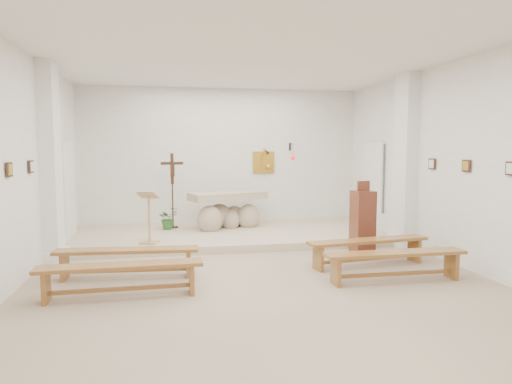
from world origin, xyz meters
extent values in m
cube|color=tan|center=(0.00, 0.00, 0.00)|extent=(7.00, 10.00, 0.00)
cube|color=white|center=(-3.49, 0.00, 1.75)|extent=(0.02, 10.00, 3.50)
cube|color=white|center=(3.49, 0.00, 1.75)|extent=(0.02, 10.00, 3.50)
cube|color=white|center=(0.00, 4.99, 1.75)|extent=(7.00, 0.02, 3.50)
cube|color=silver|center=(0.00, 0.00, 3.49)|extent=(7.00, 10.00, 0.02)
cube|color=#BDA791|center=(0.00, 3.50, 0.07)|extent=(6.98, 3.00, 0.15)
cube|color=white|center=(-3.37, 2.00, 1.75)|extent=(0.26, 0.55, 3.50)
cube|color=white|center=(3.37, 2.00, 1.75)|extent=(0.26, 0.55, 3.50)
cube|color=gold|center=(1.05, 4.96, 1.65)|extent=(0.55, 0.04, 0.55)
cube|color=black|center=(1.75, 4.97, 2.05)|extent=(0.04, 0.02, 0.20)
cylinder|color=black|center=(1.75, 4.82, 2.12)|extent=(0.02, 0.30, 0.02)
cylinder|color=black|center=(1.75, 4.67, 1.95)|extent=(0.01, 0.01, 0.34)
sphere|color=red|center=(1.75, 4.67, 1.76)|extent=(0.11, 0.11, 0.11)
cube|color=#392319|center=(-3.47, 0.20, 1.72)|extent=(0.03, 0.20, 0.20)
cube|color=#392319|center=(-3.47, 1.20, 1.72)|extent=(0.03, 0.20, 0.20)
cube|color=#392319|center=(3.47, -0.80, 1.72)|extent=(0.03, 0.20, 0.20)
cube|color=#392319|center=(3.47, 0.20, 1.72)|extent=(0.03, 0.20, 0.20)
cube|color=#392319|center=(3.47, 1.20, 1.72)|extent=(0.03, 0.20, 0.20)
cube|color=silver|center=(-3.43, 2.70, 0.27)|extent=(0.10, 0.85, 0.52)
cube|color=silver|center=(3.43, 2.70, 0.27)|extent=(0.10, 0.85, 0.52)
ellipsoid|color=tan|center=(-0.45, 3.71, 0.39)|extent=(0.58, 0.49, 0.65)
ellipsoid|color=tan|center=(0.50, 4.06, 0.38)|extent=(0.54, 0.46, 0.61)
ellipsoid|color=tan|center=(-0.19, 4.13, 0.41)|extent=(0.61, 0.52, 0.58)
ellipsoid|color=tan|center=(0.18, 4.23, 0.36)|extent=(0.50, 0.42, 0.54)
ellipsoid|color=tan|center=(0.07, 3.98, 0.33)|extent=(0.42, 0.36, 0.50)
cube|color=tan|center=(0.00, 4.01, 0.90)|extent=(1.90, 1.23, 0.17)
cube|color=tan|center=(-1.74, 2.54, 0.17)|extent=(0.40, 0.40, 0.04)
cylinder|color=tan|center=(-1.74, 2.54, 0.60)|extent=(0.04, 0.04, 0.90)
cube|color=tan|center=(-1.74, 2.52, 1.09)|extent=(0.45, 0.39, 0.15)
cube|color=silver|center=(-1.75, 2.49, 1.14)|extent=(0.38, 0.32, 0.12)
cylinder|color=#3D2413|center=(-1.27, 4.25, 0.16)|extent=(0.23, 0.23, 0.03)
cylinder|color=#3D2413|center=(-1.27, 4.25, 0.68)|extent=(0.03, 0.03, 1.05)
cube|color=#3D2413|center=(-1.27, 4.25, 1.54)|extent=(0.08, 0.06, 0.72)
cube|color=#3D2413|center=(-1.27, 4.25, 1.66)|extent=(0.52, 0.17, 0.07)
cube|color=#3D2413|center=(-1.26, 4.23, 1.51)|extent=(0.10, 0.06, 0.31)
imported|color=#2A5F26|center=(-1.38, 4.08, 0.40)|extent=(0.60, 0.60, 0.51)
cube|color=brown|center=(2.25, 1.50, 0.61)|extent=(0.40, 0.40, 1.21)
cube|color=brown|center=(2.25, 1.50, 1.30)|extent=(0.25, 0.07, 0.20)
cube|color=olive|center=(-1.99, 0.66, 0.44)|extent=(2.20, 0.52, 0.05)
cube|color=olive|center=(-2.93, 0.74, 0.21)|extent=(0.08, 0.32, 0.42)
cube|color=olive|center=(-1.05, 0.59, 0.21)|extent=(0.08, 0.32, 0.42)
cube|color=olive|center=(-1.99, 0.66, 0.12)|extent=(1.83, 0.21, 0.05)
cube|color=olive|center=(1.99, 0.66, 0.44)|extent=(2.21, 0.63, 0.05)
cube|color=olive|center=(1.06, 0.54, 0.21)|extent=(0.10, 0.32, 0.42)
cube|color=olive|center=(2.93, 0.78, 0.21)|extent=(0.10, 0.32, 0.42)
cube|color=olive|center=(1.99, 0.66, 0.12)|extent=(1.83, 0.30, 0.05)
cube|color=olive|center=(-1.99, -0.29, 0.44)|extent=(2.19, 0.40, 0.05)
cube|color=olive|center=(-2.93, -0.32, 0.21)|extent=(0.07, 0.32, 0.42)
cube|color=olive|center=(-1.05, -0.27, 0.21)|extent=(0.07, 0.32, 0.42)
cube|color=olive|center=(-1.99, -0.29, 0.12)|extent=(1.83, 0.10, 0.05)
cube|color=olive|center=(1.99, -0.29, 0.44)|extent=(2.18, 0.35, 0.05)
cube|color=olive|center=(1.05, -0.29, 0.21)|extent=(0.06, 0.32, 0.42)
cube|color=olive|center=(2.93, -0.30, 0.21)|extent=(0.06, 0.32, 0.42)
cube|color=olive|center=(1.99, -0.29, 0.12)|extent=(1.83, 0.06, 0.05)
camera|label=1|loc=(-1.32, -6.51, 2.01)|focal=32.00mm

